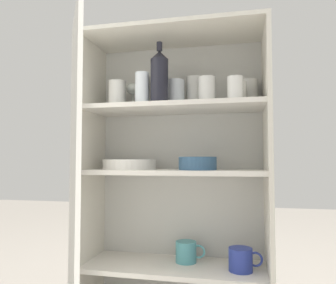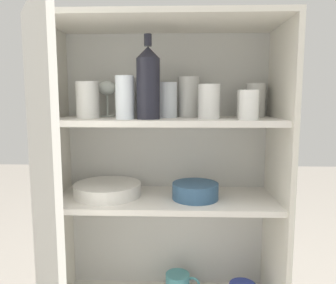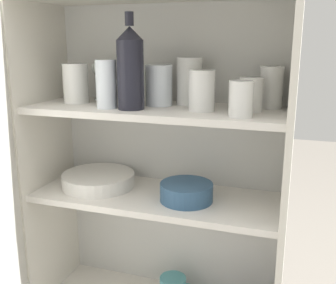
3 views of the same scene
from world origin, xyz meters
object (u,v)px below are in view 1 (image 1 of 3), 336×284
object	(u,v)px
wine_bottle	(159,77)
mixing_bowl_large	(198,163)
plate_stack_white	(130,164)
coffee_mug_primary	(241,260)

from	to	relation	value
wine_bottle	mixing_bowl_large	world-z (taller)	wine_bottle
plate_stack_white	coffee_mug_primary	xyz separation A→B (m)	(0.49, -0.04, -0.39)
coffee_mug_primary	wine_bottle	bearing A→B (deg)	-174.25
mixing_bowl_large	coffee_mug_primary	distance (m)	0.43
coffee_mug_primary	mixing_bowl_large	bearing A→B (deg)	177.70
mixing_bowl_large	wine_bottle	bearing A→B (deg)	-165.56
wine_bottle	coffee_mug_primary	xyz separation A→B (m)	(0.34, 0.03, -0.77)
mixing_bowl_large	coffee_mug_primary	xyz separation A→B (m)	(0.18, -0.01, -0.39)
mixing_bowl_large	plate_stack_white	bearing A→B (deg)	174.89
wine_bottle	coffee_mug_primary	world-z (taller)	wine_bottle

